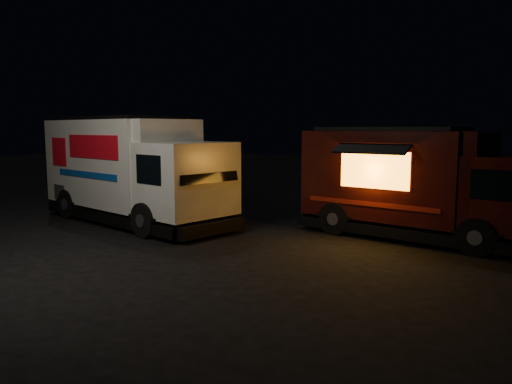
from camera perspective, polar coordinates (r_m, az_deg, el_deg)
The scene contains 3 objects.
ground at distance 12.78m, azimuth -9.25°, elevation -5.63°, with size 80.00×80.00×0.00m, color black.
white_truck at distance 15.41m, azimuth -13.63°, elevation 2.48°, with size 7.06×2.41×3.20m, color white, non-canonical shape.
red_truck at distance 13.52m, azimuth 18.17°, elevation 0.98°, with size 6.17×2.27×2.87m, color #38110A, non-canonical shape.
Camera 1 is at (7.55, -9.91, 2.83)m, focal length 35.00 mm.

